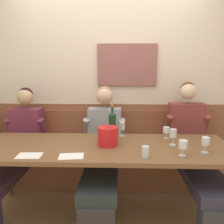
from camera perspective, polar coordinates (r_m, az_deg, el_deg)
room_wall_back at (r=3.14m, az=-0.67°, el=9.00°), size 6.80×0.12×2.80m
wood_wainscot_panel at (r=3.24m, az=-0.72°, el=-7.00°), size 6.80×0.03×1.02m
wall_bench at (r=3.13m, az=-0.89°, el=-12.15°), size 2.76×0.42×0.94m
dining_table at (r=2.34m, az=-1.76°, el=-9.82°), size 2.46×0.85×0.75m
person_center_right_seat at (r=2.90m, az=-22.12°, el=-7.91°), size 0.49×1.28×1.25m
person_center_left_seat at (r=2.66m, az=-2.24°, el=-8.62°), size 0.51×1.28×1.27m
person_left_seat at (r=2.77m, az=19.23°, el=-8.30°), size 0.52×1.27×1.33m
ice_bucket at (r=2.30m, az=-1.02°, el=-5.86°), size 0.20×0.20×0.18m
wine_bottle_amber_mid at (r=2.49m, az=0.07°, el=-3.00°), size 0.08×0.08×0.36m
wine_glass_mid_right at (r=2.26m, az=21.68°, el=-6.68°), size 0.07×0.07×0.14m
wine_glass_center_front at (r=2.59m, az=13.01°, el=-4.41°), size 0.07×0.07×0.12m
wine_glass_left_end at (r=2.12m, az=16.78°, el=-7.56°), size 0.07×0.07×0.14m
wine_glass_right_end at (r=2.60m, az=2.44°, el=-3.53°), size 0.07×0.07×0.15m
wine_glass_by_bottle at (r=2.37m, az=14.55°, el=-5.15°), size 0.07×0.07×0.16m
water_tumbler_right at (r=2.47m, az=21.59°, el=-6.56°), size 0.06×0.06×0.09m
water_tumbler_left at (r=2.03m, az=8.10°, el=-9.49°), size 0.06×0.06×0.10m
tasting_sheet_left_guest at (r=2.18m, az=-19.33°, el=-9.91°), size 0.22×0.16×0.00m
tasting_sheet_right_guest at (r=2.08m, az=-9.81°, el=-10.46°), size 0.23×0.17×0.00m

